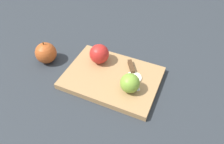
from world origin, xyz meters
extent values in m
plane|color=#282D33|center=(0.00, 0.00, 0.00)|extent=(4.00, 4.00, 0.00)
cube|color=#A37A4C|center=(0.00, 0.00, 0.01)|extent=(0.39, 0.30, 0.02)
sphere|color=red|center=(-0.09, 0.05, 0.06)|extent=(0.08, 0.08, 0.08)
cylinder|color=beige|center=(-0.09, 0.04, 0.06)|extent=(0.07, 0.04, 0.08)
sphere|color=olive|center=(0.09, -0.03, 0.06)|extent=(0.07, 0.07, 0.07)
cylinder|color=beige|center=(0.10, -0.03, 0.06)|extent=(0.05, 0.06, 0.07)
cube|color=silver|center=(0.10, 0.01, 0.03)|extent=(0.06, 0.08, 0.00)
cube|color=#472D19|center=(0.05, 0.08, 0.03)|extent=(0.06, 0.07, 0.02)
cylinder|color=beige|center=(0.08, 0.03, 0.03)|extent=(0.06, 0.06, 0.01)
sphere|color=#AD4C1E|center=(-0.30, -0.04, 0.05)|extent=(0.09, 0.09, 0.09)
cylinder|color=#4C3319|center=(-0.30, -0.04, 0.10)|extent=(0.01, 0.01, 0.01)
camera|label=1|loc=(0.30, -0.52, 0.64)|focal=35.00mm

